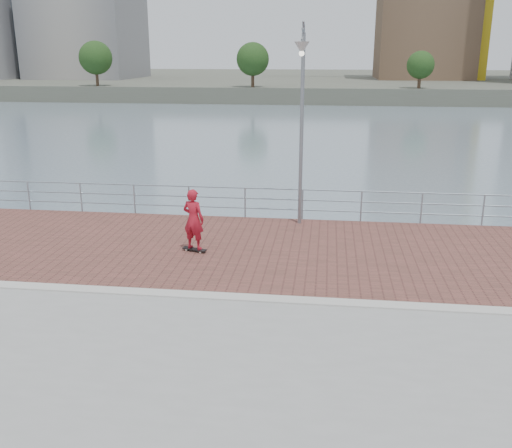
# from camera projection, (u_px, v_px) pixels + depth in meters

# --- Properties ---
(water) EXTENTS (400.00, 400.00, 0.00)m
(water) POSITION_uv_depth(u_px,v_px,m) (246.00, 372.00, 14.38)
(water) COLOR slate
(water) RESTS_ON ground
(brick_lane) EXTENTS (40.00, 6.80, 0.02)m
(brick_lane) POSITION_uv_depth(u_px,v_px,m) (263.00, 250.00, 17.22)
(brick_lane) COLOR brown
(brick_lane) RESTS_ON seawall
(curb) EXTENTS (40.00, 0.40, 0.06)m
(curb) POSITION_uv_depth(u_px,v_px,m) (246.00, 298.00, 13.80)
(curb) COLOR #B7B5AD
(curb) RESTS_ON seawall
(far_shore) EXTENTS (320.00, 95.00, 2.50)m
(far_shore) POSITION_uv_depth(u_px,v_px,m) (322.00, 81.00, 130.33)
(far_shore) COLOR #4C5142
(far_shore) RESTS_ON ground
(guardrail) EXTENTS (39.06, 0.06, 1.13)m
(guardrail) POSITION_uv_depth(u_px,v_px,m) (274.00, 200.00, 20.25)
(guardrail) COLOR #8C9EA8
(guardrail) RESTS_ON brick_lane
(street_lamp) EXTENTS (0.46, 1.35, 6.36)m
(street_lamp) POSITION_uv_depth(u_px,v_px,m) (302.00, 92.00, 18.11)
(street_lamp) COLOR slate
(street_lamp) RESTS_ON brick_lane
(skateboard) EXTENTS (0.78, 0.41, 0.09)m
(skateboard) POSITION_uv_depth(u_px,v_px,m) (194.00, 249.00, 17.02)
(skateboard) COLOR black
(skateboard) RESTS_ON brick_lane
(skateboarder) EXTENTS (0.77, 0.62, 1.83)m
(skateboarder) POSITION_uv_depth(u_px,v_px,m) (193.00, 219.00, 16.75)
(skateboarder) COLOR #AB1626
(skateboarder) RESTS_ON skateboard
(shoreline_trees) EXTENTS (169.57, 5.20, 6.93)m
(shoreline_trees) POSITION_uv_depth(u_px,v_px,m) (417.00, 61.00, 83.91)
(shoreline_trees) COLOR #473323
(shoreline_trees) RESTS_ON far_shore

